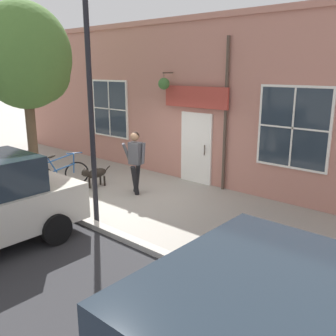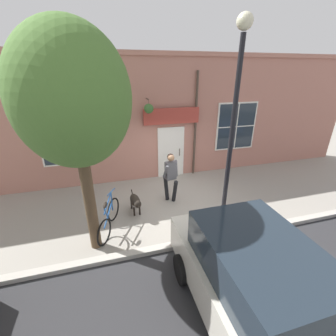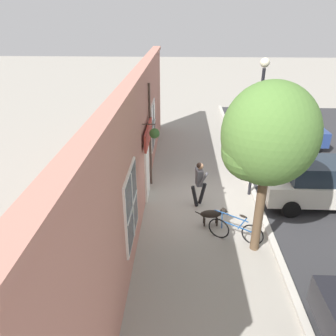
{
  "view_description": "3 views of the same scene",
  "coord_description": "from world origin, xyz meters",
  "px_view_note": "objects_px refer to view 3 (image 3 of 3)",
  "views": [
    {
      "loc": [
        6.58,
        7.07,
        3.32
      ],
      "look_at": [
        -0.56,
        0.8,
        0.81
      ],
      "focal_mm": 40.0,
      "sensor_mm": 36.0,
      "label": 1
    },
    {
      "loc": [
        6.23,
        -1.96,
        4.13
      ],
      "look_at": [
        0.04,
        -0.24,
        1.35
      ],
      "focal_mm": 24.0,
      "sensor_mm": 36.0,
      "label": 2
    },
    {
      "loc": [
        -0.91,
        -10.58,
        6.49
      ],
      "look_at": [
        -1.37,
        0.52,
        1.2
      ],
      "focal_mm": 35.0,
      "sensor_mm": 36.0,
      "label": 3
    }
  ],
  "objects_px": {
    "pedestrian_walking": "(199,180)",
    "parked_car_mid_block": "(322,183)",
    "dog_on_leash": "(213,214)",
    "leaning_bicycle": "(235,230)",
    "street_lamp": "(259,112)",
    "street_tree_by_curb": "(266,139)",
    "parked_car_far_end": "(281,132)"
  },
  "relations": [
    {
      "from": "street_lamp",
      "to": "parked_car_mid_block",
      "type": "bearing_deg",
      "value": -15.1
    },
    {
      "from": "dog_on_leash",
      "to": "street_lamp",
      "type": "height_order",
      "value": "street_lamp"
    },
    {
      "from": "street_tree_by_curb",
      "to": "street_lamp",
      "type": "height_order",
      "value": "street_lamp"
    },
    {
      "from": "dog_on_leash",
      "to": "parked_car_far_end",
      "type": "height_order",
      "value": "parked_car_far_end"
    },
    {
      "from": "street_tree_by_curb",
      "to": "street_lamp",
      "type": "distance_m",
      "value": 3.35
    },
    {
      "from": "parked_car_mid_block",
      "to": "parked_car_far_end",
      "type": "relative_size",
      "value": 1.0
    },
    {
      "from": "parked_car_far_end",
      "to": "dog_on_leash",
      "type": "bearing_deg",
      "value": -119.8
    },
    {
      "from": "pedestrian_walking",
      "to": "parked_car_mid_block",
      "type": "xyz_separation_m",
      "value": [
        4.46,
        0.2,
        -0.16
      ]
    },
    {
      "from": "parked_car_far_end",
      "to": "pedestrian_walking",
      "type": "bearing_deg",
      "value": -127.41
    },
    {
      "from": "dog_on_leash",
      "to": "leaning_bicycle",
      "type": "height_order",
      "value": "leaning_bicycle"
    },
    {
      "from": "parked_car_mid_block",
      "to": "parked_car_far_end",
      "type": "distance_m",
      "value": 5.75
    },
    {
      "from": "dog_on_leash",
      "to": "leaning_bicycle",
      "type": "xyz_separation_m",
      "value": [
        0.63,
        -0.82,
        -0.04
      ]
    },
    {
      "from": "pedestrian_walking",
      "to": "street_lamp",
      "type": "xyz_separation_m",
      "value": [
        2.04,
        0.85,
        2.3
      ]
    },
    {
      "from": "street_tree_by_curb",
      "to": "pedestrian_walking",
      "type": "bearing_deg",
      "value": 121.62
    },
    {
      "from": "pedestrian_walking",
      "to": "street_tree_by_curb",
      "type": "xyz_separation_m",
      "value": [
        1.51,
        -2.45,
        2.5
      ]
    },
    {
      "from": "parked_car_mid_block",
      "to": "street_lamp",
      "type": "bearing_deg",
      "value": 164.9
    },
    {
      "from": "dog_on_leash",
      "to": "parked_car_far_end",
      "type": "xyz_separation_m",
      "value": [
        4.13,
        7.21,
        0.46
      ]
    },
    {
      "from": "street_lamp",
      "to": "pedestrian_walking",
      "type": "bearing_deg",
      "value": -157.32
    },
    {
      "from": "leaning_bicycle",
      "to": "pedestrian_walking",
      "type": "bearing_deg",
      "value": 116.86
    },
    {
      "from": "parked_car_mid_block",
      "to": "street_lamp",
      "type": "height_order",
      "value": "street_lamp"
    },
    {
      "from": "street_tree_by_curb",
      "to": "parked_car_mid_block",
      "type": "bearing_deg",
      "value": 41.97
    },
    {
      "from": "dog_on_leash",
      "to": "leaning_bicycle",
      "type": "bearing_deg",
      "value": -52.53
    },
    {
      "from": "pedestrian_walking",
      "to": "parked_car_far_end",
      "type": "relative_size",
      "value": 0.4
    },
    {
      "from": "dog_on_leash",
      "to": "street_lamp",
      "type": "bearing_deg",
      "value": 52.56
    },
    {
      "from": "street_tree_by_curb",
      "to": "leaning_bicycle",
      "type": "distance_m",
      "value": 3.22
    },
    {
      "from": "pedestrian_walking",
      "to": "street_lamp",
      "type": "relative_size",
      "value": 0.33
    },
    {
      "from": "pedestrian_walking",
      "to": "parked_car_mid_block",
      "type": "distance_m",
      "value": 4.46
    },
    {
      "from": "pedestrian_walking",
      "to": "dog_on_leash",
      "type": "height_order",
      "value": "pedestrian_walking"
    },
    {
      "from": "parked_car_mid_block",
      "to": "street_lamp",
      "type": "xyz_separation_m",
      "value": [
        -2.42,
        0.65,
        2.46
      ]
    },
    {
      "from": "parked_car_mid_block",
      "to": "pedestrian_walking",
      "type": "bearing_deg",
      "value": -177.44
    },
    {
      "from": "pedestrian_walking",
      "to": "parked_car_mid_block",
      "type": "height_order",
      "value": "parked_car_mid_block"
    },
    {
      "from": "dog_on_leash",
      "to": "parked_car_mid_block",
      "type": "xyz_separation_m",
      "value": [
        4.03,
        1.46,
        0.46
      ]
    }
  ]
}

